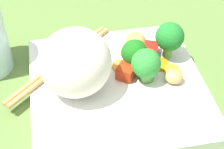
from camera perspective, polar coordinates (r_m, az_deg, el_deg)
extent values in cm
cube|color=#597939|center=(53.24, 0.84, -3.33)|extent=(110.00, 110.00, 2.00)
cube|color=white|center=(51.96, 0.86, -1.98)|extent=(25.66, 25.66, 1.56)
ellipsoid|color=white|center=(47.75, -5.87, 1.88)|extent=(13.71, 13.66, 9.44)
cylinder|color=#54933F|center=(51.59, 5.58, 0.03)|extent=(2.79, 2.62, 2.17)
sphere|color=green|center=(49.91, 5.48, 1.81)|extent=(4.25, 4.25, 4.25)
cylinder|color=#709F50|center=(53.84, 3.47, 2.12)|extent=(1.60, 1.38, 1.74)
sphere|color=#1A6A1A|center=(52.40, 3.62, 3.52)|extent=(3.96, 3.96, 3.96)
cylinder|color=#61AF49|center=(55.81, 8.93, 3.76)|extent=(2.08, 2.16, 2.33)
sphere|color=#207B2B|center=(54.11, 9.24, 6.01)|extent=(4.37, 4.37, 4.37)
cylinder|color=orange|center=(53.59, 1.34, 1.31)|extent=(2.59, 2.59, 0.60)
cylinder|color=orange|center=(56.17, 2.70, 3.46)|extent=(3.66, 3.66, 0.43)
cylinder|color=orange|center=(53.72, 9.63, 0.65)|extent=(2.80, 2.80, 0.53)
cylinder|color=orange|center=(53.72, 5.74, 1.08)|extent=(3.35, 3.35, 0.47)
cylinder|color=orange|center=(54.47, 7.78, 1.61)|extent=(3.38, 3.38, 0.52)
cube|color=red|center=(56.05, 6.05, 3.95)|extent=(3.49, 3.36, 1.66)
cube|color=red|center=(51.66, 2.24, 0.39)|extent=(3.26, 3.28, 1.99)
ellipsoid|color=tan|center=(56.98, 3.85, 5.42)|extent=(4.16, 3.79, 2.53)
ellipsoid|color=tan|center=(51.72, 9.87, -0.33)|extent=(3.47, 3.59, 1.96)
cylinder|color=tan|center=(54.84, -8.54, 2.02)|extent=(15.76, 16.16, 0.77)
cylinder|color=tan|center=(54.37, -7.91, 1.68)|extent=(15.76, 16.16, 0.77)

